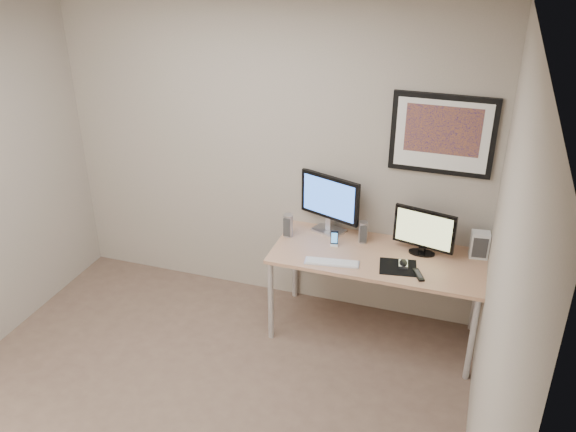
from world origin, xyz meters
name	(u,v)px	position (x,y,z in m)	size (l,w,h in m)	color
floor	(186,421)	(0.00, 0.00, 0.00)	(3.60, 3.60, 0.00)	brown
room	(199,171)	(0.00, 0.45, 1.64)	(3.60, 3.60, 3.60)	white
desk	(377,263)	(1.00, 1.35, 0.66)	(1.60, 0.70, 0.73)	#AB7752
framed_art	(442,135)	(1.35, 1.68, 1.62)	(0.75, 0.04, 0.60)	black
monitor_large	(330,202)	(0.55, 1.60, 1.00)	(0.52, 0.24, 0.49)	#B9B9BF
monitor_tv	(424,231)	(1.31, 1.47, 0.93)	(0.47, 0.15, 0.37)	black
speaker_left	(288,225)	(0.25, 1.43, 0.82)	(0.08, 0.08, 0.19)	#B9B9BF
speaker_right	(363,232)	(0.84, 1.52, 0.82)	(0.07, 0.07, 0.18)	#B9B9BF
phone_dock	(334,238)	(0.65, 1.39, 0.79)	(0.06, 0.06, 0.13)	black
keyboard	(332,262)	(0.70, 1.12, 0.74)	(0.41, 0.11, 0.01)	silver
mousepad	(398,267)	(1.17, 1.22, 0.73)	(0.27, 0.24, 0.00)	black
mouse	(403,263)	(1.21, 1.26, 0.75)	(0.06, 0.11, 0.04)	black
remote	(419,275)	(1.33, 1.15, 0.74)	(0.04, 0.16, 0.02)	black
fan_unit	(480,245)	(1.72, 1.57, 0.83)	(0.14, 0.10, 0.21)	silver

